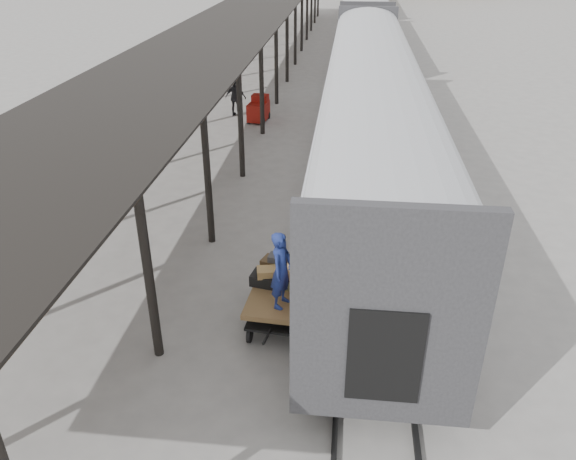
# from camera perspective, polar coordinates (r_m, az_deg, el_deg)

# --- Properties ---
(ground) EXTENTS (160.00, 160.00, 0.00)m
(ground) POSITION_cam_1_polar(r_m,az_deg,el_deg) (13.85, -5.05, -7.43)
(ground) COLOR slate
(ground) RESTS_ON ground
(train) EXTENTS (3.45, 76.01, 4.01)m
(train) POSITION_cam_1_polar(r_m,az_deg,el_deg) (45.16, 7.68, 21.02)
(train) COLOR silver
(train) RESTS_ON ground
(canopy) EXTENTS (4.90, 64.30, 4.15)m
(canopy) POSITION_cam_1_polar(r_m,az_deg,el_deg) (35.75, -3.42, 21.53)
(canopy) COLOR #422B19
(canopy) RESTS_ON ground
(rails) EXTENTS (1.54, 150.00, 0.12)m
(rails) POSITION_cam_1_polar(r_m,az_deg,el_deg) (45.75, 7.47, 17.78)
(rails) COLOR black
(rails) RESTS_ON ground
(baggage_cart) EXTENTS (1.43, 2.49, 0.86)m
(baggage_cart) POSITION_cam_1_polar(r_m,az_deg,el_deg) (12.95, -0.78, -6.62)
(baggage_cart) COLOR brown
(baggage_cart) RESTS_ON ground
(suitcase_stack) EXTENTS (1.41, 1.08, 0.57)m
(suitcase_stack) POSITION_cam_1_polar(r_m,az_deg,el_deg) (13.00, -1.02, -4.33)
(suitcase_stack) COLOR #353537
(suitcase_stack) RESTS_ON baggage_cart
(luggage_tug) EXTENTS (0.97, 1.43, 1.19)m
(luggage_tug) POSITION_cam_1_polar(r_m,az_deg,el_deg) (27.32, -3.00, 12.11)
(luggage_tug) COLOR maroon
(luggage_tug) RESTS_ON ground
(porter) EXTENTS (0.60, 0.74, 1.75)m
(porter) POSITION_cam_1_polar(r_m,az_deg,el_deg) (11.80, -0.67, -4.09)
(porter) COLOR navy
(porter) RESTS_ON baggage_cart
(pedestrian) EXTENTS (1.10, 0.59, 1.78)m
(pedestrian) POSITION_cam_1_polar(r_m,az_deg,el_deg) (28.16, -5.34, 13.25)
(pedestrian) COLOR black
(pedestrian) RESTS_ON ground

